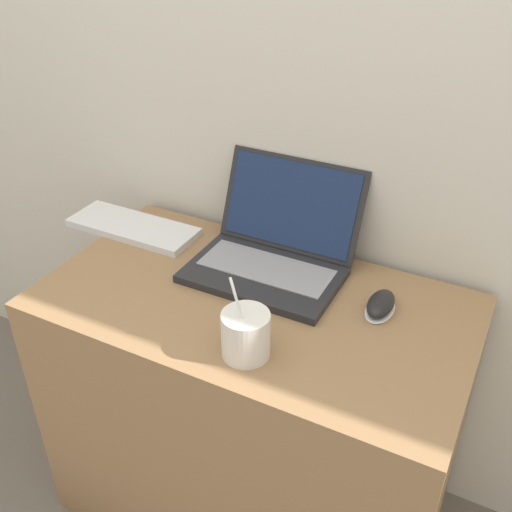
% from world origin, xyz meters
% --- Properties ---
extents(wall_back, '(7.00, 0.04, 2.50)m').
position_xyz_m(wall_back, '(0.00, 0.60, 1.25)').
color(wall_back, silver).
rests_on(wall_back, ground_plane).
extents(desk, '(1.02, 0.56, 0.76)m').
position_xyz_m(desk, '(0.00, 0.28, 0.38)').
color(desk, '#936D47').
rests_on(desk, ground_plane).
extents(laptop, '(0.37, 0.33, 0.24)m').
position_xyz_m(laptop, '(-0.02, 0.43, 0.81)').
color(laptop, '#232326').
rests_on(laptop, desk).
extents(drink_cup, '(0.10, 0.10, 0.19)m').
position_xyz_m(drink_cup, '(0.07, 0.11, 0.81)').
color(drink_cup, silver).
rests_on(drink_cup, desk).
extents(computer_mouse, '(0.06, 0.11, 0.04)m').
position_xyz_m(computer_mouse, '(0.28, 0.38, 0.78)').
color(computer_mouse, white).
rests_on(computer_mouse, desk).
extents(external_keyboard, '(0.37, 0.14, 0.02)m').
position_xyz_m(external_keyboard, '(-0.45, 0.42, 0.77)').
color(external_keyboard, silver).
rests_on(external_keyboard, desk).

